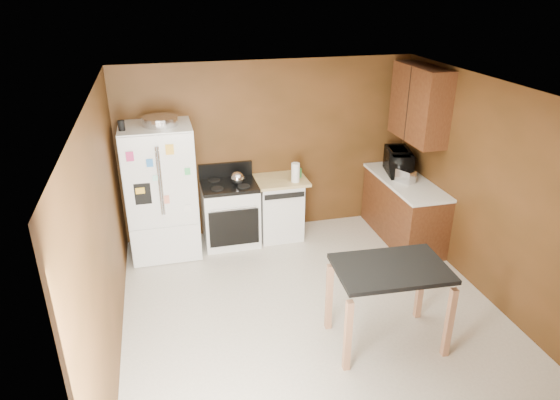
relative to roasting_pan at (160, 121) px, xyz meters
name	(u,v)px	position (x,y,z in m)	size (l,w,h in m)	color
floor	(313,313)	(1.47, -1.86, -1.86)	(4.50, 4.50, 0.00)	beige
ceiling	(321,94)	(1.47, -1.86, 0.64)	(4.50, 4.50, 0.00)	white
wall_back	(269,149)	(1.47, 0.39, -0.61)	(4.20, 4.20, 0.00)	brown
wall_front	(425,364)	(1.47, -4.11, -0.61)	(4.20, 4.20, 0.00)	brown
wall_left	(105,238)	(-0.63, -1.86, -0.61)	(4.50, 4.50, 0.00)	brown
wall_right	(494,195)	(3.57, -1.86, -0.61)	(4.50, 4.50, 0.00)	brown
roasting_pan	(160,121)	(0.00, 0.00, 0.00)	(0.44, 0.44, 0.11)	silver
pen_cup	(121,125)	(-0.46, -0.13, 0.01)	(0.08, 0.08, 0.12)	black
kettle	(237,178)	(0.95, 0.01, -0.86)	(0.18, 0.18, 0.18)	silver
paper_towel	(295,172)	(1.75, -0.06, -0.83)	(0.12, 0.12, 0.27)	white
green_canister	(298,173)	(1.84, 0.11, -0.90)	(0.11, 0.11, 0.12)	green
toaster	(406,176)	(3.22, -0.47, -0.87)	(0.15, 0.25, 0.18)	silver
microwave	(398,163)	(3.27, -0.12, -0.80)	(0.58, 0.39, 0.32)	black
refrigerator	(162,191)	(-0.08, 0.00, -0.95)	(0.90, 0.80, 1.80)	white
gas_range	(230,212)	(0.83, 0.06, -1.39)	(0.76, 0.68, 1.10)	white
dishwasher	(279,207)	(1.55, 0.09, -1.40)	(0.78, 0.63, 0.89)	white
right_cabinets	(408,179)	(3.31, -0.38, -0.95)	(0.63, 1.58, 2.45)	brown
island	(390,279)	(2.06, -2.48, -1.10)	(1.14, 0.79, 0.91)	black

